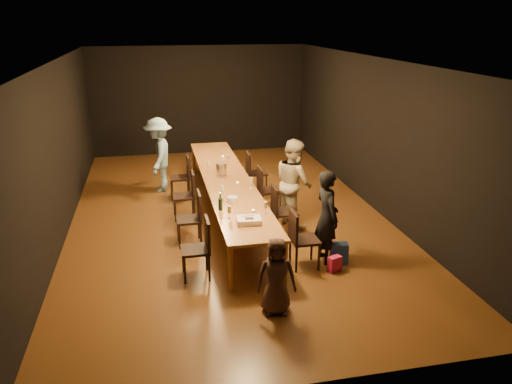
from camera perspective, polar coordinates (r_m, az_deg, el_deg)
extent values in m
plane|color=#472C11|center=(9.98, -3.26, -2.58)|extent=(10.00, 10.00, 0.00)
cube|color=black|center=(14.40, -6.48, 10.37)|extent=(6.00, 0.04, 3.00)
cube|color=black|center=(4.91, 5.46, -7.73)|extent=(6.00, 0.04, 3.00)
cube|color=black|center=(9.57, -21.54, 4.55)|extent=(0.04, 10.00, 3.00)
cube|color=black|center=(10.38, 13.26, 6.47)|extent=(0.04, 10.00, 3.00)
cube|color=silver|center=(9.29, -3.63, 14.85)|extent=(6.00, 10.00, 0.04)
cube|color=#96562B|center=(9.74, -3.34, 1.38)|extent=(0.90, 6.00, 0.05)
cylinder|color=#96562B|center=(7.18, -2.92, -8.73)|extent=(0.08, 0.08, 0.70)
cylinder|color=#96562B|center=(7.33, 3.33, -8.12)|extent=(0.08, 0.08, 0.70)
cylinder|color=#96562B|center=(12.56, -7.14, 3.63)|extent=(0.08, 0.08, 0.70)
cylinder|color=#96562B|center=(12.65, -3.52, 3.86)|extent=(0.08, 0.08, 0.70)
imported|color=black|center=(7.94, 8.11, -2.80)|extent=(0.42, 0.59, 1.52)
imported|color=beige|center=(9.29, 4.34, 1.09)|extent=(0.77, 0.91, 1.65)
imported|color=#7DA5C1|center=(11.31, -11.02, 4.18)|extent=(0.77, 1.15, 1.66)
imported|color=#3C2922|center=(6.61, 2.34, -9.58)|extent=(0.56, 0.40, 1.06)
cube|color=#C91E57|center=(7.88, 8.96, -8.12)|extent=(0.24, 0.18, 0.25)
cube|color=#24509D|center=(8.12, 9.46, -6.91)|extent=(0.30, 0.22, 0.34)
cube|color=white|center=(7.63, -0.81, -3.26)|extent=(0.39, 0.33, 0.08)
cube|color=black|center=(7.59, -0.77, -3.05)|extent=(0.13, 0.11, 0.00)
cube|color=red|center=(7.68, -0.92, -2.75)|extent=(0.19, 0.05, 0.00)
cylinder|color=white|center=(8.47, -2.69, -0.88)|extent=(0.19, 0.19, 0.10)
cylinder|color=silver|center=(9.96, -3.98, 2.66)|extent=(0.25, 0.25, 0.24)
cylinder|color=#B2B7B2|center=(8.06, -0.33, -2.19)|extent=(0.05, 0.05, 0.03)
cylinder|color=#B2B7B2|center=(9.41, -2.11, 1.00)|extent=(0.05, 0.05, 0.03)
cylinder|color=#B2B7B2|center=(11.24, -3.81, 4.05)|extent=(0.05, 0.05, 0.03)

